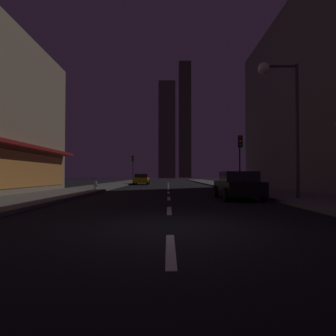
% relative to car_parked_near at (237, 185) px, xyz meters
% --- Properties ---
extents(ground_plane, '(78.00, 136.00, 0.10)m').
position_rel_car_parked_near_xyz_m(ground_plane, '(-3.60, 24.04, -0.79)').
color(ground_plane, black).
extents(sidewalk_right, '(4.00, 76.00, 0.15)m').
position_rel_car_parked_near_xyz_m(sidewalk_right, '(3.40, 24.04, -0.67)').
color(sidewalk_right, '#605E59').
rests_on(sidewalk_right, ground).
extents(sidewalk_left, '(4.00, 76.00, 0.15)m').
position_rel_car_parked_near_xyz_m(sidewalk_left, '(-10.60, 24.04, -0.67)').
color(sidewalk_left, '#605E59').
rests_on(sidewalk_left, ground).
extents(lane_marking_center, '(0.16, 43.80, 0.01)m').
position_rel_car_parked_near_xyz_m(lane_marking_center, '(-3.60, 10.84, -0.73)').
color(lane_marking_center, silver).
rests_on(lane_marking_center, ground).
extents(skyscraper_distant_tall, '(7.21, 5.14, 41.85)m').
position_rel_car_parked_near_xyz_m(skyscraper_distant_tall, '(-4.11, 107.31, 20.19)').
color(skyscraper_distant_tall, '#514D3D').
rests_on(skyscraper_distant_tall, ground).
extents(skyscraper_distant_mid, '(6.50, 6.43, 62.69)m').
position_rel_car_parked_near_xyz_m(skyscraper_distant_mid, '(5.53, 137.98, 30.60)').
color(skyscraper_distant_mid, '#413D30').
rests_on(skyscraper_distant_mid, ground).
extents(car_parked_near, '(1.98, 4.24, 1.45)m').
position_rel_car_parked_near_xyz_m(car_parked_near, '(0.00, 0.00, 0.00)').
color(car_parked_near, black).
rests_on(car_parked_near, ground).
extents(car_parked_far, '(1.98, 4.24, 1.45)m').
position_rel_car_parked_near_xyz_m(car_parked_far, '(-7.20, 23.21, 0.00)').
color(car_parked_far, gold).
rests_on(car_parked_far, ground).
extents(fire_hydrant_far_left, '(0.42, 0.30, 0.65)m').
position_rel_car_parked_near_xyz_m(fire_hydrant_far_left, '(-9.50, 8.09, -0.29)').
color(fire_hydrant_far_left, '#B2B2B2').
rests_on(fire_hydrant_far_left, sidewalk_left).
extents(traffic_light_near_right, '(0.32, 0.48, 4.20)m').
position_rel_car_parked_near_xyz_m(traffic_light_near_right, '(1.90, 6.90, 2.45)').
color(traffic_light_near_right, '#2D2D2D').
rests_on(traffic_light_near_right, sidewalk_right).
extents(traffic_light_far_left, '(0.32, 0.48, 4.20)m').
position_rel_car_parked_near_xyz_m(traffic_light_far_left, '(-9.10, 29.02, 2.45)').
color(traffic_light_far_left, '#2D2D2D').
rests_on(traffic_light_far_left, sidewalk_left).
extents(street_lamp_right, '(1.96, 0.56, 6.58)m').
position_rel_car_parked_near_xyz_m(street_lamp_right, '(1.78, -1.19, 4.33)').
color(street_lamp_right, '#38383D').
rests_on(street_lamp_right, sidewalk_right).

